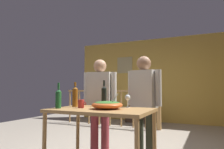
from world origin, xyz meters
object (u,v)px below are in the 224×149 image
(stair_railing, at_px, (123,104))
(wine_bottle_amber, at_px, (75,96))
(serving_table, at_px, (101,115))
(person_standing_left, at_px, (100,98))
(tv_console, at_px, (141,115))
(salad_bowl, at_px, (107,104))
(framed_picture, at_px, (125,65))
(person_standing_right, at_px, (144,99))
(flat_screen_tv, at_px, (140,100))
(wine_bottle_green, at_px, (58,98))
(mug_red, at_px, (81,104))
(wine_bottle_dark, at_px, (104,96))
(wine_glass, at_px, (128,98))

(stair_railing, distance_m, wine_bottle_amber, 3.01)
(serving_table, distance_m, person_standing_left, 0.78)
(tv_console, relative_size, serving_table, 0.71)
(stair_railing, distance_m, salad_bowl, 3.21)
(framed_picture, bearing_deg, person_standing_right, -64.35)
(framed_picture, height_order, wine_bottle_amber, framed_picture)
(flat_screen_tv, relative_size, serving_table, 0.36)
(salad_bowl, distance_m, wine_bottle_green, 0.64)
(mug_red, bearing_deg, person_standing_right, 45.53)
(wine_bottle_dark, bearing_deg, framed_picture, 107.38)
(wine_bottle_dark, height_order, person_standing_left, person_standing_left)
(wine_bottle_dark, relative_size, person_standing_right, 0.24)
(flat_screen_tv, xyz_separation_m, salad_bowl, (0.78, -3.91, 0.16))
(serving_table, relative_size, wine_bottle_amber, 3.66)
(stair_railing, xyz_separation_m, person_standing_left, (0.57, -2.38, 0.26))
(mug_red, bearing_deg, stair_railing, 102.00)
(flat_screen_tv, relative_size, person_standing_right, 0.30)
(person_standing_right, bearing_deg, person_standing_left, 10.86)
(wine_glass, distance_m, wine_bottle_dark, 0.36)
(wine_bottle_green, bearing_deg, framed_picture, 100.52)
(wine_bottle_green, xyz_separation_m, person_standing_left, (0.15, 0.85, -0.04))
(wine_bottle_amber, bearing_deg, person_standing_right, 34.47)
(tv_console, height_order, salad_bowl, salad_bowl)
(mug_red, bearing_deg, wine_glass, 31.75)
(wine_bottle_dark, bearing_deg, serving_table, -69.31)
(tv_console, xyz_separation_m, mug_red, (0.41, -3.97, 0.61))
(stair_railing, bearing_deg, mug_red, -78.00)
(tv_console, xyz_separation_m, wine_bottle_green, (0.18, -4.14, 0.69))
(person_standing_right, bearing_deg, wine_bottle_dark, 46.82)
(framed_picture, distance_m, mug_red, 4.50)
(tv_console, distance_m, person_standing_right, 3.53)
(flat_screen_tv, height_order, wine_bottle_green, wine_bottle_green)
(person_standing_right, bearing_deg, wine_bottle_amber, 45.33)
(stair_railing, distance_m, serving_table, 3.18)
(tv_console, height_order, flat_screen_tv, flat_screen_tv)
(stair_railing, height_order, salad_bowl, stair_railing)
(framed_picture, height_order, person_standing_left, framed_picture)
(wine_bottle_green, height_order, person_standing_left, person_standing_left)
(tv_console, relative_size, salad_bowl, 2.29)
(wine_bottle_dark, relative_size, wine_bottle_green, 1.13)
(salad_bowl, distance_m, wine_glass, 0.35)
(serving_table, bearing_deg, salad_bowl, 5.01)
(tv_console, relative_size, wine_bottle_green, 2.73)
(salad_bowl, bearing_deg, serving_table, -174.99)
(framed_picture, height_order, wine_glass, framed_picture)
(flat_screen_tv, xyz_separation_m, serving_table, (0.70, -3.92, 0.02))
(framed_picture, height_order, person_standing_right, framed_picture)
(wine_bottle_dark, bearing_deg, flat_screen_tv, 99.22)
(wine_bottle_dark, distance_m, person_standing_right, 0.61)
(serving_table, bearing_deg, mug_red, -176.73)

